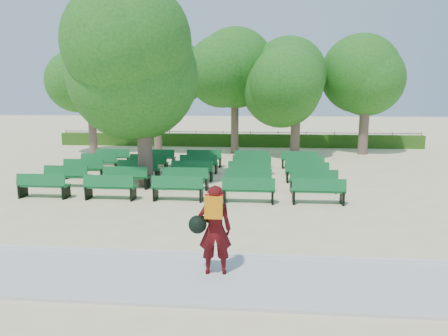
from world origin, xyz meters
name	(u,v)px	position (x,y,z in m)	size (l,w,h in m)	color
ground	(215,192)	(0.00, 0.00, 0.00)	(120.00, 120.00, 0.00)	beige
paving	(173,277)	(0.00, -7.40, 0.03)	(30.00, 2.20, 0.06)	beige
curb	(183,254)	(0.00, -6.25, 0.05)	(30.00, 0.12, 0.10)	silver
hedge	(236,140)	(0.00, 14.00, 0.45)	(26.00, 0.70, 0.90)	#2A5315
fence	(237,146)	(0.00, 14.40, 0.00)	(26.00, 0.10, 1.02)	black
tree_line	(233,154)	(0.00, 10.00, 0.00)	(21.80, 6.80, 7.04)	#23661B
bench_array	(194,178)	(-1.13, 1.98, 0.09)	(1.81, 0.68, 1.12)	#10602A
tree_among	(142,67)	(-2.88, 0.78, 4.69)	(5.20, 5.20, 7.05)	brown
person	(214,229)	(0.80, -7.19, 1.00)	(0.87, 0.54, 1.81)	#45090C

